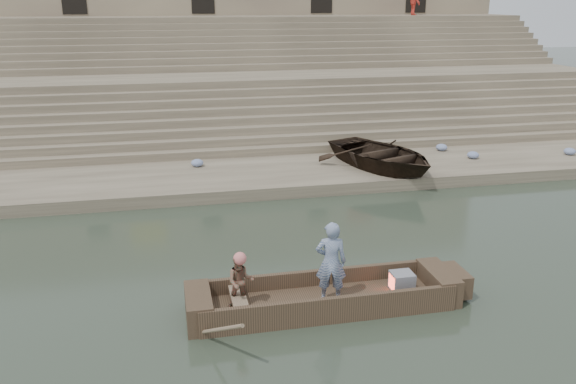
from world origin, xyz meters
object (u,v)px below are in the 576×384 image
object	(u,v)px
standing_man	(331,262)
television	(401,282)
rowing_man	(241,282)
beached_rowboat	(382,155)
main_rowboat	(323,303)

from	to	relation	value
standing_man	television	distance (m)	1.72
rowing_man	beached_rowboat	bearing A→B (deg)	58.29
main_rowboat	television	world-z (taller)	television
main_rowboat	standing_man	size ratio (longest dim) A/B	2.92
main_rowboat	standing_man	world-z (taller)	standing_man
main_rowboat	standing_man	xyz separation A→B (m)	(0.11, -0.10, 0.96)
standing_man	beached_rowboat	bearing A→B (deg)	-103.70
standing_man	television	bearing A→B (deg)	-163.16
standing_man	television	size ratio (longest dim) A/B	3.72
main_rowboat	standing_man	distance (m)	0.98
rowing_man	television	world-z (taller)	rowing_man
television	main_rowboat	bearing A→B (deg)	180.00
rowing_man	television	bearing A→B (deg)	4.19
television	rowing_man	bearing A→B (deg)	179.96
main_rowboat	beached_rowboat	distance (m)	9.60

